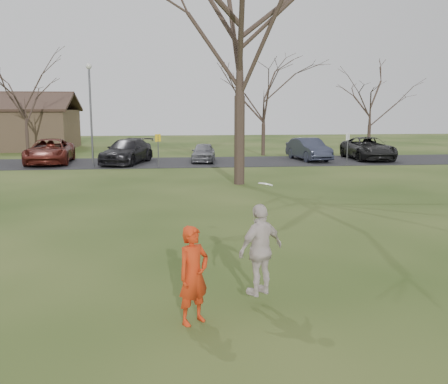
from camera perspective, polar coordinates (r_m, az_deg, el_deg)
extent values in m
plane|color=#1E380F|center=(9.10, 2.95, -13.63)|extent=(120.00, 120.00, 0.00)
cube|color=black|center=(33.46, -4.10, 3.48)|extent=(62.00, 6.50, 0.04)
imported|color=red|center=(8.35, -3.57, -9.62)|extent=(0.73, 0.69, 1.68)
imported|color=#571C14|center=(34.23, -19.60, 4.48)|extent=(3.04, 5.95, 1.61)
imported|color=black|center=(32.97, -11.22, 4.65)|extent=(3.70, 5.85, 1.58)
imported|color=gray|center=(33.44, -2.41, 4.63)|extent=(1.99, 3.90, 1.27)
imported|color=#292C3D|center=(34.93, 9.81, 4.93)|extent=(2.28, 4.86, 1.54)
imported|color=black|center=(36.42, 16.41, 4.89)|extent=(2.82, 5.74, 1.57)
imported|color=beige|center=(8.98, 4.29, -6.70)|extent=(1.06, 0.87, 1.69)
cylinder|color=white|center=(8.96, 4.86, 0.88)|extent=(0.28, 0.27, 0.13)
cylinder|color=#47474C|center=(31.09, -15.19, 8.21)|extent=(0.12, 0.12, 6.00)
sphere|color=beige|center=(31.18, -15.45, 13.91)|extent=(0.34, 0.34, 0.34)
cylinder|color=#47474C|center=(30.36, -7.66, 4.65)|extent=(0.06, 0.06, 2.00)
cube|color=yellow|center=(30.30, -7.69, 6.26)|extent=(0.35, 0.35, 0.45)
cylinder|color=#47474C|center=(32.42, 14.13, 4.76)|extent=(0.06, 0.06, 2.00)
cube|color=silver|center=(32.37, 14.20, 6.26)|extent=(0.35, 0.35, 0.45)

